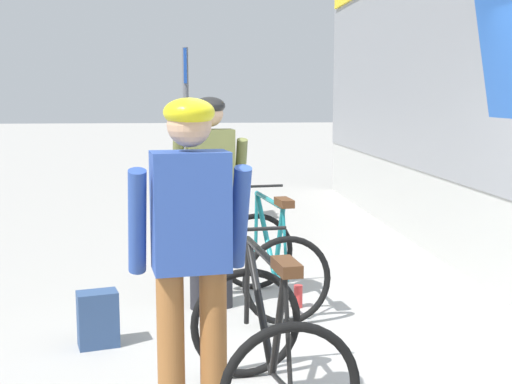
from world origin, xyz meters
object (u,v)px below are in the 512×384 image
(water_bottle_near_the_bikes, at_px, (298,296))
(backpack_on_platform, at_px, (98,319))
(cyclist_near_in_blue, at_px, (191,240))
(cyclist_far_in_olive, at_px, (210,184))
(platform_sign_post, at_px, (186,107))
(bicycle_near_black, at_px, (266,346))
(bicycle_far_teal, at_px, (270,260))

(water_bottle_near_the_bikes, bearing_deg, backpack_on_platform, -154.82)
(cyclist_near_in_blue, relative_size, cyclist_far_in_olive, 1.00)
(platform_sign_post, bearing_deg, bicycle_near_black, -85.35)
(backpack_on_platform, relative_size, water_bottle_near_the_bikes, 2.08)
(bicycle_near_black, bearing_deg, backpack_on_platform, 133.03)
(cyclist_far_in_olive, relative_size, backpack_on_platform, 4.40)
(bicycle_near_black, distance_m, backpack_on_platform, 1.58)
(bicycle_far_teal, relative_size, platform_sign_post, 0.48)
(platform_sign_post, bearing_deg, cyclist_near_in_blue, -89.58)
(cyclist_near_in_blue, distance_m, bicycle_near_black, 0.80)
(cyclist_far_in_olive, bearing_deg, cyclist_near_in_blue, -94.38)
(backpack_on_platform, xyz_separation_m, platform_sign_post, (0.62, 4.36, 1.42))
(bicycle_far_teal, xyz_separation_m, water_bottle_near_the_bikes, (0.23, -0.07, -0.31))
(cyclist_far_in_olive, bearing_deg, bicycle_far_teal, -0.38)
(bicycle_far_teal, bearing_deg, cyclist_far_in_olive, 179.62)
(bicycle_far_teal, bearing_deg, bicycle_near_black, -97.52)
(cyclist_near_in_blue, bearing_deg, bicycle_near_black, 27.88)
(cyclist_far_in_olive, xyz_separation_m, water_bottle_near_the_bikes, (0.73, -0.07, -0.96))
(water_bottle_near_the_bikes, bearing_deg, bicycle_near_black, -104.54)
(water_bottle_near_the_bikes, height_order, platform_sign_post, platform_sign_post)
(bicycle_near_black, bearing_deg, cyclist_near_in_blue, -152.12)
(cyclist_near_in_blue, height_order, cyclist_far_in_olive, same)
(cyclist_near_in_blue, relative_size, water_bottle_near_the_bikes, 9.17)
(backpack_on_platform, height_order, platform_sign_post, platform_sign_post)
(cyclist_near_in_blue, relative_size, platform_sign_post, 0.73)
(water_bottle_near_the_bikes, bearing_deg, cyclist_far_in_olive, 174.62)
(bicycle_far_teal, distance_m, platform_sign_post, 3.83)
(bicycle_near_black, xyz_separation_m, bicycle_far_teal, (0.26, 1.95, 0.00))
(platform_sign_post, bearing_deg, backpack_on_platform, -98.13)
(cyclist_near_in_blue, distance_m, water_bottle_near_the_bikes, 2.47)
(backpack_on_platform, height_order, water_bottle_near_the_bikes, backpack_on_platform)
(bicycle_far_teal, bearing_deg, water_bottle_near_the_bikes, -15.78)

